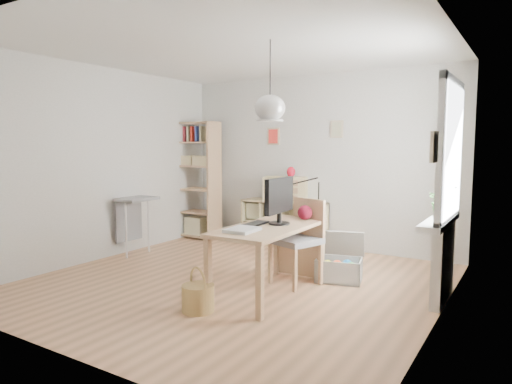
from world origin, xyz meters
The scene contains 20 objects.
ground centered at (0.00, 0.00, 0.00)m, with size 4.50×4.50×0.00m, color tan.
room_shell centered at (0.55, -0.15, 2.00)m, with size 4.50×4.50×4.50m.
window_unit centered at (2.23, 0.60, 1.55)m, with size 0.07×1.16×1.46m.
radiator centered at (2.19, 0.60, 0.40)m, with size 0.10×0.80×0.80m, color white.
windowsill centered at (2.14, 0.60, 0.83)m, with size 0.22×1.20×0.06m, color white.
desk centered at (0.55, -0.15, 0.66)m, with size 0.70×1.50×0.75m.
cube_shelf centered at (-0.47, 2.08, 0.30)m, with size 1.40×0.38×0.72m.
tall_bookshelf centered at (-2.04, 1.80, 1.09)m, with size 0.80×0.38×2.00m.
side_table centered at (-2.04, 0.35, 0.67)m, with size 0.40×0.55×0.85m.
chair centered at (0.66, 0.37, 0.56)m, with size 0.61×0.61×0.99m.
wicker_basket centered at (0.22, -0.97, 0.14)m, with size 0.32×0.32×0.44m.
storage_chest centered at (1.02, 0.73, 0.18)m, with size 0.65×0.70×0.56m.
monitor centered at (0.59, -0.02, 1.04)m, with size 0.23×0.59×0.51m.
keyboard centered at (0.38, -0.19, 0.76)m, with size 0.15×0.40×0.02m, color black.
task_lamp centered at (0.61, 0.46, 1.07)m, with size 0.44×0.16×0.46m.
yarn_ball centered at (0.70, 0.40, 0.83)m, with size 0.17×0.17×0.17m, color #510A1A.
paper_tray centered at (0.48, -0.58, 0.77)m, with size 0.27×0.34×0.03m, color white.
drawer_chest centered at (-0.42, 2.04, 0.91)m, with size 0.68×0.31×0.39m, color tan.
red_vase centered at (-0.33, 2.04, 1.19)m, with size 0.14×0.14×0.16m, color maroon.
potted_plant centered at (2.12, 0.82, 1.02)m, with size 0.29×0.25×0.33m, color #265C22.
Camera 1 is at (2.96, -4.34, 1.62)m, focal length 32.00 mm.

